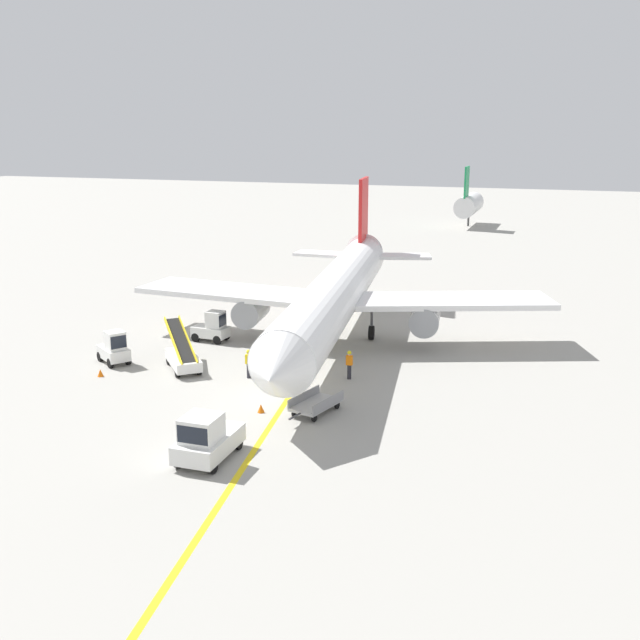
{
  "coord_description": "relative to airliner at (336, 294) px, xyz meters",
  "views": [
    {
      "loc": [
        14.1,
        -34.75,
        14.03
      ],
      "look_at": [
        -0.54,
        7.51,
        2.5
      ],
      "focal_mm": 41.93,
      "sensor_mm": 36.0,
      "label": 1
    }
  ],
  "objects": [
    {
      "name": "taxi_line_yellow",
      "position": [
        0.08,
        -6.05,
        -3.41
      ],
      "size": [
        12.16,
        79.16,
        0.01
      ],
      "primitive_type": "cube",
      "rotation": [
        0.0,
        0.0,
        0.15
      ],
      "color": "yellow",
      "rests_on": "ground"
    },
    {
      "name": "safety_cone_nose_right",
      "position": [
        -10.87,
        -11.0,
        -3.2
      ],
      "size": [
        0.36,
        0.36,
        0.44
      ],
      "primitive_type": "cone",
      "color": "orange",
      "rests_on": "ground"
    },
    {
      "name": "safety_cone_wingtip_left",
      "position": [
        -11.6,
        4.16,
        -3.2
      ],
      "size": [
        0.36,
        0.36,
        0.44
      ],
      "primitive_type": "cone",
      "color": "orange",
      "rests_on": "ground"
    },
    {
      "name": "ground_plane",
      "position": [
        0.62,
        -11.05,
        -3.42
      ],
      "size": [
        300.0,
        300.0,
        0.0
      ],
      "primitive_type": "plane",
      "color": "#9E9B93"
    },
    {
      "name": "safety_cone_nose_left",
      "position": [
        0.23,
        -13.16,
        -3.2
      ],
      "size": [
        0.36,
        0.36,
        0.44
      ],
      "primitive_type": "cone",
      "color": "orange",
      "rests_on": "ground"
    },
    {
      "name": "baggage_cart_loaded",
      "position": [
        2.89,
        -12.29,
        -2.95
      ],
      "size": [
        2.21,
        3.84,
        0.94
      ],
      "color": "#A5A5A8",
      "rests_on": "ground"
    },
    {
      "name": "airliner",
      "position": [
        0.0,
        0.0,
        0.0
      ],
      "size": [
        28.29,
        35.28,
        10.1
      ],
      "color": "white",
      "rests_on": "ground"
    },
    {
      "name": "ground_crew_wing_walker",
      "position": [
        2.95,
        -6.69,
        -2.51
      ],
      "size": [
        0.36,
        0.24,
        1.7
      ],
      "color": "#26262D",
      "rests_on": "ground"
    },
    {
      "name": "ground_crew_marshaller",
      "position": [
        -2.59,
        -8.41,
        -2.51
      ],
      "size": [
        0.36,
        0.24,
        1.7
      ],
      "color": "#26262D",
      "rests_on": "ground"
    },
    {
      "name": "baggage_tug_near_wing",
      "position": [
        -8.1,
        -2.17,
        -2.49
      ],
      "size": [
        2.47,
        1.45,
        2.1
      ],
      "color": "silver",
      "rests_on": "ground"
    },
    {
      "name": "distant_aircraft_far_left",
      "position": [
        -0.64,
        65.1,
        -0.2
      ],
      "size": [
        3.0,
        10.1,
        8.8
      ],
      "color": "silver",
      "rests_on": "ground"
    },
    {
      "name": "pushback_tug",
      "position": [
        0.27,
        -19.1,
        -2.42
      ],
      "size": [
        1.92,
        3.61,
        2.2
      ],
      "color": "silver",
      "rests_on": "ground"
    },
    {
      "name": "belt_loader_forward_hold",
      "position": [
        -7.02,
        -8.17,
        -2.64
      ],
      "size": [
        4.22,
        4.59,
        2.59
      ],
      "color": "silver",
      "rests_on": "ground"
    },
    {
      "name": "baggage_tug_by_cargo_door",
      "position": [
        -11.49,
        -8.61,
        -2.49
      ],
      "size": [
        2.71,
        2.43,
        2.1
      ],
      "color": "silver",
      "rests_on": "ground"
    }
  ]
}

